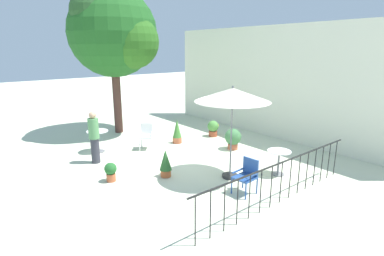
# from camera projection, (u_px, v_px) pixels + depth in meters

# --- Properties ---
(ground_plane) EXTENTS (60.00, 60.00, 0.00)m
(ground_plane) POSITION_uv_depth(u_px,v_px,m) (185.00, 160.00, 9.75)
(ground_plane) COLOR beige
(villa_facade) EXTENTS (11.15, 0.30, 4.34)m
(villa_facade) POSITION_uv_depth(u_px,v_px,m) (274.00, 83.00, 11.91)
(villa_facade) COLOR silver
(villa_facade) RESTS_ON ground
(terrace_railing) EXTENTS (0.03, 5.47, 1.01)m
(terrace_railing) POSITION_uv_depth(u_px,v_px,m) (282.00, 175.00, 6.87)
(terrace_railing) COLOR black
(terrace_railing) RESTS_ON ground
(shade_tree) EXTENTS (3.66, 3.49, 5.82)m
(shade_tree) POSITION_uv_depth(u_px,v_px,m) (115.00, 32.00, 11.91)
(shade_tree) COLOR #51322A
(shade_tree) RESTS_ON ground
(patio_umbrella_0) EXTENTS (2.00, 2.00, 2.55)m
(patio_umbrella_0) POSITION_uv_depth(u_px,v_px,m) (233.00, 96.00, 7.84)
(patio_umbrella_0) COLOR #2D2D2D
(patio_umbrella_0) RESTS_ON ground
(cafe_table_0) EXTENTS (0.65, 0.65, 0.71)m
(cafe_table_0) POSITION_uv_depth(u_px,v_px,m) (279.00, 158.00, 8.48)
(cafe_table_0) COLOR white
(cafe_table_0) RESTS_ON ground
(cafe_table_1) EXTENTS (0.72, 0.72, 0.75)m
(cafe_table_1) POSITION_uv_depth(u_px,v_px,m) (98.00, 137.00, 10.36)
(cafe_table_1) COLOR white
(cafe_table_1) RESTS_ON ground
(patio_chair_0) EXTENTS (0.50, 0.52, 0.87)m
(patio_chair_0) POSITION_uv_depth(u_px,v_px,m) (247.00, 174.00, 7.41)
(patio_chair_0) COLOR #254A8F
(patio_chair_0) RESTS_ON ground
(patio_chair_1) EXTENTS (0.67, 0.66, 0.90)m
(patio_chair_1) POSITION_uv_depth(u_px,v_px,m) (146.00, 134.00, 10.72)
(patio_chair_1) COLOR silver
(patio_chair_1) RESTS_ON ground
(potted_plant_0) EXTENTS (0.34, 0.34, 0.92)m
(potted_plant_0) POSITION_uv_depth(u_px,v_px,m) (177.00, 132.00, 11.37)
(potted_plant_0) COLOR #AA5839
(potted_plant_0) RESTS_ON ground
(potted_plant_1) EXTENTS (0.45, 0.45, 0.65)m
(potted_plant_1) POSITION_uv_depth(u_px,v_px,m) (213.00, 128.00, 12.27)
(potted_plant_1) COLOR #9E472C
(potted_plant_1) RESTS_ON ground
(potted_plant_2) EXTENTS (0.34, 0.34, 0.79)m
(potted_plant_2) POSITION_uv_depth(u_px,v_px,m) (166.00, 162.00, 8.37)
(potted_plant_2) COLOR #B75B32
(potted_plant_2) RESTS_ON ground
(potted_plant_3) EXTENTS (0.59, 0.59, 0.75)m
(potted_plant_3) POSITION_uv_depth(u_px,v_px,m) (233.00, 138.00, 10.67)
(potted_plant_3) COLOR #AA563A
(potted_plant_3) RESTS_ON ground
(potted_plant_4) EXTENTS (0.33, 0.33, 0.52)m
(potted_plant_4) POSITION_uv_depth(u_px,v_px,m) (111.00, 171.00, 8.10)
(potted_plant_4) COLOR #BA5C39
(potted_plant_4) RESTS_ON ground
(standing_person) EXTENTS (0.44, 0.44, 1.63)m
(standing_person) POSITION_uv_depth(u_px,v_px,m) (94.00, 137.00, 9.29)
(standing_person) COLOR #33333D
(standing_person) RESTS_ON ground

